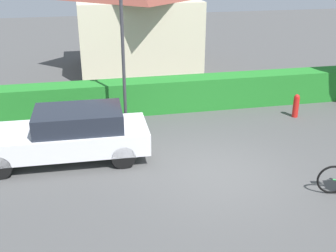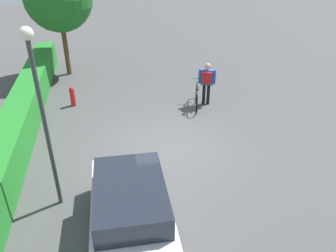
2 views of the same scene
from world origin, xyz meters
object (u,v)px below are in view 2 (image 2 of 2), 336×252
parked_car_near (132,221)px  person_rider (207,80)px  street_lamp (40,101)px  bicycle (197,97)px  fire_hydrant (73,96)px

parked_car_near → person_rider: bearing=-28.7°
person_rider → street_lamp: street_lamp is taller
street_lamp → bicycle: bearing=-45.8°
bicycle → person_rider: size_ratio=1.01×
person_rider → bicycle: bearing=107.2°
bicycle → fire_hydrant: 4.99m
person_rider → fire_hydrant: (0.92, 5.30, -0.65)m
person_rider → parked_car_near: bearing=151.3°
street_lamp → fire_hydrant: (5.84, -0.05, -2.45)m
street_lamp → fire_hydrant: 6.33m
bicycle → parked_car_near: bearing=153.7°
bicycle → fire_hydrant: bearing=77.8°
parked_car_near → fire_hydrant: 7.78m
fire_hydrant → street_lamp: bearing=179.5°
bicycle → street_lamp: bearing=134.2°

